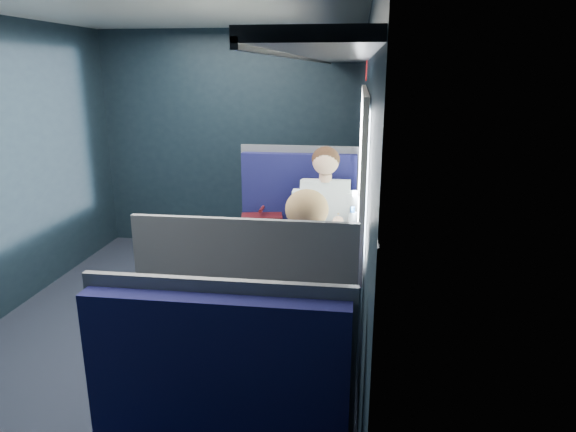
# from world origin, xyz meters

# --- Properties ---
(ground) EXTENTS (2.80, 4.20, 0.01)m
(ground) POSITION_xyz_m (0.00, 0.00, -0.01)
(ground) COLOR black
(room_shell) EXTENTS (3.00, 4.40, 2.40)m
(room_shell) POSITION_xyz_m (0.02, 0.00, 1.48)
(room_shell) COLOR black
(room_shell) RESTS_ON ground
(table) EXTENTS (0.62, 1.00, 0.74)m
(table) POSITION_xyz_m (1.03, 0.00, 0.66)
(table) COLOR #54565E
(table) RESTS_ON ground
(seat_bay_near) EXTENTS (1.04, 0.62, 1.26)m
(seat_bay_near) POSITION_xyz_m (0.84, 0.87, 0.42)
(seat_bay_near) COLOR #0C0C38
(seat_bay_near) RESTS_ON ground
(seat_bay_far) EXTENTS (1.04, 0.62, 1.26)m
(seat_bay_far) POSITION_xyz_m (0.85, -0.87, 0.41)
(seat_bay_far) COLOR #0C0C38
(seat_bay_far) RESTS_ON ground
(seat_row_front) EXTENTS (1.04, 0.51, 1.16)m
(seat_row_front) POSITION_xyz_m (0.85, 1.80, 0.41)
(seat_row_front) COLOR #0C0C38
(seat_row_front) RESTS_ON ground
(man) EXTENTS (0.53, 0.56, 1.32)m
(man) POSITION_xyz_m (1.10, 0.70, 0.72)
(man) COLOR black
(man) RESTS_ON ground
(woman) EXTENTS (0.53, 0.56, 1.32)m
(woman) POSITION_xyz_m (1.10, -0.71, 0.73)
(woman) COLOR black
(woman) RESTS_ON ground
(papers) EXTENTS (0.62, 0.83, 0.01)m
(papers) POSITION_xyz_m (0.92, -0.11, 0.74)
(papers) COLOR white
(papers) RESTS_ON table
(laptop) EXTENTS (0.31, 0.38, 0.26)m
(laptop) POSITION_xyz_m (1.39, 0.12, 0.81)
(laptop) COLOR silver
(laptop) RESTS_ON table
(bottle_small) EXTENTS (0.06, 0.06, 0.22)m
(bottle_small) POSITION_xyz_m (1.33, 0.27, 0.84)
(bottle_small) COLOR silver
(bottle_small) RESTS_ON table
(cup) EXTENTS (0.06, 0.06, 0.08)m
(cup) POSITION_xyz_m (1.27, 0.31, 0.78)
(cup) COLOR white
(cup) RESTS_ON table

